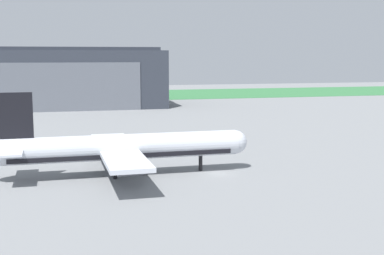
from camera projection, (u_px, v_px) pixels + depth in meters
ground_plane at (216, 173)px, 75.34m from camera, size 440.00×440.00×0.00m
grass_field_strip at (112, 95)px, 220.83m from camera, size 440.00×56.00×0.08m
maintenance_hangar at (45, 78)px, 171.54m from camera, size 75.49×35.36×19.51m
airliner_near_left at (123, 148)px, 73.47m from camera, size 36.56×28.42×11.97m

